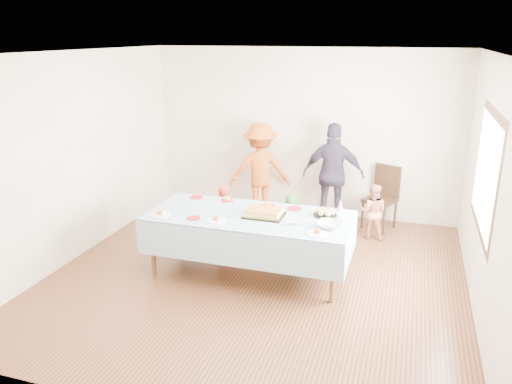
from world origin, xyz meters
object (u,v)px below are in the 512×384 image
at_px(birthday_cake, 264,213).
at_px(adult_left, 260,169).
at_px(dining_chair, 383,194).
at_px(party_table, 249,219).

relative_size(birthday_cake, adult_left, 0.31).
bearing_deg(adult_left, dining_chair, 161.60).
distance_m(birthday_cake, adult_left, 2.24).
height_order(party_table, dining_chair, dining_chair).
distance_m(dining_chair, adult_left, 2.00).
distance_m(party_table, adult_left, 2.20).
xyz_separation_m(birthday_cake, dining_chair, (1.28, 2.10, -0.28)).
xyz_separation_m(birthday_cake, adult_left, (-0.70, 2.12, -0.06)).
distance_m(birthday_cake, dining_chair, 2.48).
bearing_deg(birthday_cake, party_table, -175.84).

